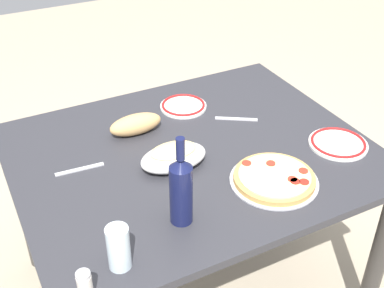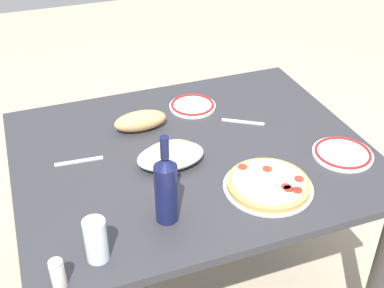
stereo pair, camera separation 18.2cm
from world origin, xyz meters
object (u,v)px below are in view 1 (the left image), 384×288
at_px(pepperoni_pizza, 274,178).
at_px(spice_shaker, 85,285).
at_px(side_plate_far, 338,143).
at_px(bread_loaf, 136,124).
at_px(water_glass, 119,248).
at_px(baked_pasta_dish, 173,156).
at_px(side_plate_near, 183,106).
at_px(dining_table, 192,175).
at_px(wine_bottle, 181,189).

height_order(pepperoni_pizza, spice_shaker, spice_shaker).
relative_size(side_plate_far, bread_loaf, 1.05).
distance_m(water_glass, side_plate_far, 0.95).
relative_size(baked_pasta_dish, side_plate_near, 1.24).
xyz_separation_m(pepperoni_pizza, water_glass, (-0.59, -0.11, 0.05)).
relative_size(dining_table, baked_pasta_dish, 5.31).
distance_m(wine_bottle, water_glass, 0.25).
height_order(dining_table, bread_loaf, bread_loaf).
bearing_deg(side_plate_near, pepperoni_pizza, -85.15).
relative_size(baked_pasta_dish, water_glass, 1.77).
xyz_separation_m(water_glass, side_plate_far, (0.93, 0.19, -0.06)).
bearing_deg(pepperoni_pizza, water_glass, -169.14).
distance_m(side_plate_near, bread_loaf, 0.27).
xyz_separation_m(bread_loaf, spice_shaker, (-0.41, -0.67, 0.00)).
relative_size(wine_bottle, side_plate_far, 1.37).
bearing_deg(side_plate_far, pepperoni_pizza, -167.86).
height_order(wine_bottle, spice_shaker, wine_bottle).
distance_m(bread_loaf, spice_shaker, 0.78).
distance_m(baked_pasta_dish, bread_loaf, 0.26).
height_order(bread_loaf, spice_shaker, spice_shaker).
distance_m(dining_table, baked_pasta_dish, 0.19).
xyz_separation_m(water_glass, side_plate_near, (0.54, 0.70, -0.06)).
xyz_separation_m(baked_pasta_dish, wine_bottle, (-0.10, -0.26, 0.08)).
relative_size(baked_pasta_dish, bread_loaf, 1.16).
relative_size(side_plate_far, spice_shaker, 2.50).
xyz_separation_m(baked_pasta_dish, side_plate_near, (0.21, 0.35, -0.03)).
bearing_deg(dining_table, water_glass, -136.81).
bearing_deg(dining_table, spice_shaker, -139.60).
distance_m(baked_pasta_dish, wine_bottle, 0.29).
relative_size(dining_table, wine_bottle, 4.28).
bearing_deg(dining_table, side_plate_near, 69.37).
relative_size(water_glass, side_plate_near, 0.70).
bearing_deg(baked_pasta_dish, bread_loaf, 98.44).
bearing_deg(side_plate_far, spice_shaker, -166.72).
bearing_deg(spice_shaker, baked_pasta_dish, 42.76).
height_order(water_glass, side_plate_near, water_glass).
bearing_deg(wine_bottle, water_glass, -159.12).
bearing_deg(pepperoni_pizza, dining_table, 119.40).
bearing_deg(water_glass, dining_table, 43.19).
bearing_deg(baked_pasta_dish, wine_bottle, -110.56).
bearing_deg(spice_shaker, dining_table, 40.40).
relative_size(water_glass, bread_loaf, 0.66).
relative_size(dining_table, bread_loaf, 6.18).
relative_size(pepperoni_pizza, water_glass, 2.21).
height_order(pepperoni_pizza, side_plate_far, pepperoni_pizza).
distance_m(baked_pasta_dish, side_plate_far, 0.62).
bearing_deg(spice_shaker, wine_bottle, 23.22).
relative_size(pepperoni_pizza, spice_shaker, 3.43).
distance_m(pepperoni_pizza, side_plate_far, 0.35).
height_order(dining_table, baked_pasta_dish, baked_pasta_dish).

